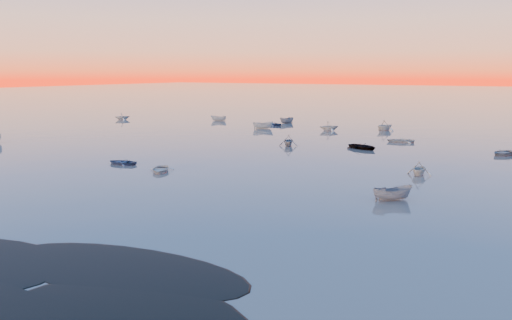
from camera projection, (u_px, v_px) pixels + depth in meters
The scene contains 6 objects.
ground at pixel (423, 120), 113.86m from camera, with size 600.00×600.00×0.00m, color #675C56.
mud_lobes at pixel (54, 276), 26.91m from camera, with size 140.00×6.00×0.07m, color black, non-canonical shape.
moored_fleet at pixel (360, 146), 73.40m from camera, with size 124.00×58.00×1.20m, color #BBBBB7, non-canonical shape.
boat_near_left at pixel (160, 172), 54.87m from camera, with size 3.70×1.54×0.93m, color #BBBBB7.
boat_near_center at pixel (392, 200), 42.72m from camera, with size 3.62×1.53×1.25m, color slate.
boat_near_right at pixel (419, 175), 53.16m from camera, with size 3.31×1.49×1.16m, color #BBBBB7.
Camera 1 is at (21.87, -17.92, 10.86)m, focal length 35.00 mm.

